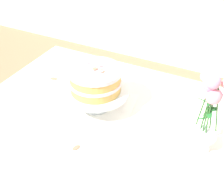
{
  "coord_description": "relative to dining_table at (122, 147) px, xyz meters",
  "views": [
    {
      "loc": [
        0.42,
        -0.94,
        1.63
      ],
      "look_at": [
        -0.07,
        0.02,
        0.86
      ],
      "focal_mm": 52.3,
      "sensor_mm": 36.0,
      "label": 1
    }
  ],
  "objects": [
    {
      "name": "cake_stand",
      "position": [
        -0.17,
        0.09,
        0.17
      ],
      "size": [
        0.29,
        0.29,
        0.1
      ],
      "color": "silver",
      "rests_on": "linen_napkin"
    },
    {
      "name": "dining_table",
      "position": [
        0.0,
        0.0,
        0.0
      ],
      "size": [
        1.4,
        1.0,
        0.74
      ],
      "color": "white",
      "rests_on": "ground"
    },
    {
      "name": "layer_cake",
      "position": [
        -0.17,
        0.09,
        0.24
      ],
      "size": [
        0.23,
        0.23,
        0.11
      ],
      "color": "tan",
      "rests_on": "cake_stand"
    },
    {
      "name": "flower_vase",
      "position": [
        0.31,
        0.04,
        0.26
      ],
      "size": [
        0.11,
        0.11,
        0.35
      ],
      "color": "silver",
      "rests_on": "dining_table"
    },
    {
      "name": "linen_napkin",
      "position": [
        -0.17,
        0.09,
        0.09
      ],
      "size": [
        0.37,
        0.37,
        0.0
      ],
      "primitive_type": "cube",
      "rotation": [
        0.0,
        0.0,
        0.16
      ],
      "color": "white",
      "rests_on": "dining_table"
    },
    {
      "name": "loose_petal_0",
      "position": [
        -0.49,
        0.2,
        0.09
      ],
      "size": [
        0.04,
        0.03,
        0.01
      ],
      "primitive_type": "ellipsoid",
      "rotation": [
        0.0,
        0.0,
        3.33
      ],
      "color": "#E56B51",
      "rests_on": "dining_table"
    },
    {
      "name": "loose_petal_1",
      "position": [
        -0.12,
        -0.17,
        0.09
      ],
      "size": [
        0.03,
        0.04,
        0.0
      ],
      "primitive_type": "ellipsoid",
      "rotation": [
        0.0,
        0.0,
        1.27
      ],
      "color": "#E56B51",
      "rests_on": "dining_table"
    }
  ]
}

